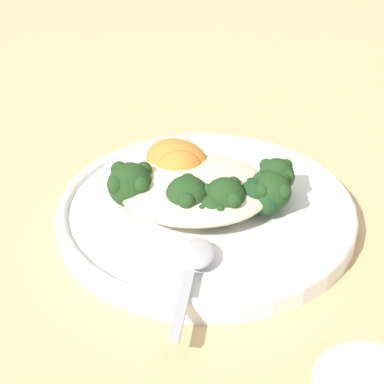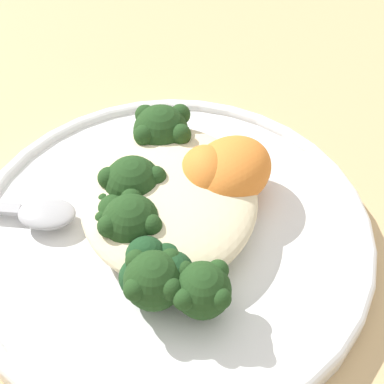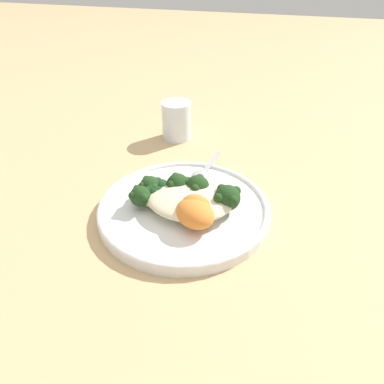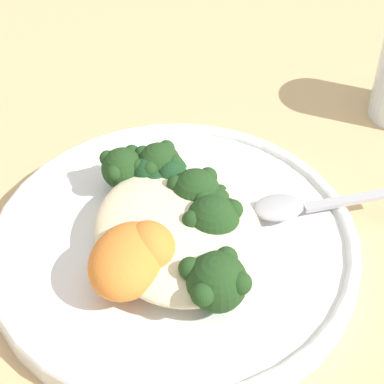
{
  "view_description": "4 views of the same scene",
  "coord_description": "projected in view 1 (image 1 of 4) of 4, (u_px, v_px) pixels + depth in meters",
  "views": [
    {
      "loc": [
        0.02,
        -0.53,
        0.37
      ],
      "look_at": [
        0.0,
        -0.02,
        0.04
      ],
      "focal_mm": 60.0,
      "sensor_mm": 36.0,
      "label": 1
    },
    {
      "loc": [
        0.26,
        0.0,
        0.32
      ],
      "look_at": [
        0.02,
        0.01,
        0.05
      ],
      "focal_mm": 50.0,
      "sensor_mm": 36.0,
      "label": 2
    },
    {
      "loc": [
        -0.12,
        0.48,
        0.4
      ],
      "look_at": [
        0.0,
        -0.0,
        0.05
      ],
      "focal_mm": 35.0,
      "sensor_mm": 36.0,
      "label": 3
    },
    {
      "loc": [
        -0.31,
        0.1,
        0.39
      ],
      "look_at": [
        0.03,
        -0.03,
        0.05
      ],
      "focal_mm": 60.0,
      "sensor_mm": 36.0,
      "label": 4
    }
  ],
  "objects": [
    {
      "name": "broccoli_stalk_2",
      "position": [
        207.0,
        200.0,
        0.61
      ],
      "size": [
        0.04,
        0.11,
        0.03
      ],
      "rotation": [
        0.0,
        0.0,
        4.9
      ],
      "color": "#ADC675",
      "rests_on": "plate"
    },
    {
      "name": "kale_tuft",
      "position": [
        261.0,
        193.0,
        0.61
      ],
      "size": [
        0.05,
        0.05,
        0.03
      ],
      "color": "#193D1E",
      "rests_on": "plate"
    },
    {
      "name": "spoon",
      "position": [
        195.0,
        263.0,
        0.54
      ],
      "size": [
        0.04,
        0.13,
        0.01
      ],
      "rotation": [
        0.0,
        0.0,
        4.59
      ],
      "color": "#A3A3A8",
      "rests_on": "plate"
    },
    {
      "name": "broccoli_stalk_5",
      "position": [
        258.0,
        176.0,
        0.64
      ],
      "size": [
        0.11,
        0.04,
        0.04
      ],
      "rotation": [
        0.0,
        0.0,
        6.13
      ],
      "color": "#ADC675",
      "rests_on": "plate"
    },
    {
      "name": "quinoa_mound",
      "position": [
        195.0,
        188.0,
        0.62
      ],
      "size": [
        0.15,
        0.13,
        0.03
      ],
      "primitive_type": "ellipsoid",
      "color": "beige",
      "rests_on": "plate"
    },
    {
      "name": "broccoli_stalk_3",
      "position": [
        221.0,
        196.0,
        0.61
      ],
      "size": [
        0.06,
        0.11,
        0.04
      ],
      "rotation": [
        0.0,
        0.0,
        5.14
      ],
      "color": "#ADC675",
      "rests_on": "plate"
    },
    {
      "name": "ground_plane",
      "position": [
        189.0,
        214.0,
        0.65
      ],
      "size": [
        4.0,
        4.0,
        0.0
      ],
      "primitive_type": "plane",
      "color": "tan"
    },
    {
      "name": "broccoli_stalk_4",
      "position": [
        261.0,
        189.0,
        0.62
      ],
      "size": [
        0.11,
        0.08,
        0.04
      ],
      "rotation": [
        0.0,
        0.0,
        5.75
      ],
      "color": "#ADC675",
      "rests_on": "plate"
    },
    {
      "name": "sweet_potato_chunk_1",
      "position": [
        177.0,
        160.0,
        0.66
      ],
      "size": [
        0.09,
        0.09,
        0.04
      ],
      "primitive_type": "ellipsoid",
      "rotation": [
        0.0,
        0.0,
        2.46
      ],
      "color": "orange",
      "rests_on": "plate"
    },
    {
      "name": "broccoli_stalk_1",
      "position": [
        184.0,
        196.0,
        0.6
      ],
      "size": [
        0.04,
        0.09,
        0.04
      ],
      "rotation": [
        0.0,
        0.0,
        4.49
      ],
      "color": "#ADC675",
      "rests_on": "plate"
    },
    {
      "name": "plate",
      "position": [
        206.0,
        210.0,
        0.64
      ],
      "size": [
        0.3,
        0.3,
        0.02
      ],
      "color": "white",
      "rests_on": "ground_plane"
    },
    {
      "name": "sweet_potato_chunk_0",
      "position": [
        180.0,
        169.0,
        0.64
      ],
      "size": [
        0.05,
        0.04,
        0.04
      ],
      "primitive_type": "ellipsoid",
      "rotation": [
        0.0,
        0.0,
        3.22
      ],
      "color": "orange",
      "rests_on": "plate"
    },
    {
      "name": "broccoli_stalk_0",
      "position": [
        140.0,
        184.0,
        0.62
      ],
      "size": [
        0.11,
        0.08,
        0.04
      ],
      "rotation": [
        0.0,
        0.0,
        3.69
      ],
      "color": "#ADC675",
      "rests_on": "plate"
    }
  ]
}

